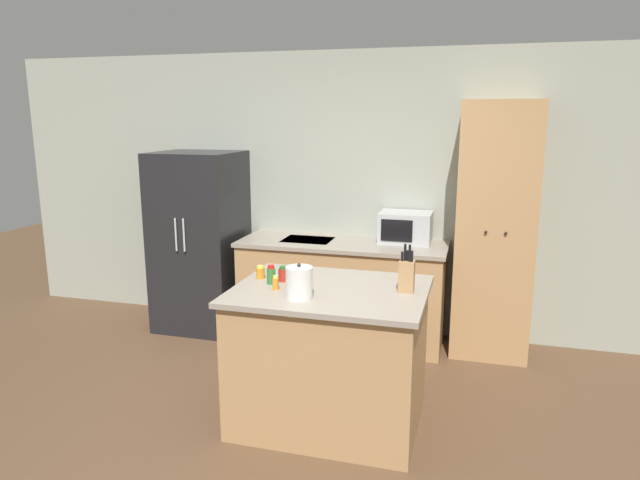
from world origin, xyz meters
TOP-DOWN VIEW (x-y plane):
  - ground_plane at (0.00, 0.00)m, footprint 14.00×14.00m
  - wall_back at (0.00, 2.33)m, footprint 7.20×0.06m
  - refrigerator at (-1.47, 1.94)m, footprint 0.77×0.74m
  - back_counter at (-0.07, 1.97)m, footprint 1.86×0.70m
  - pantry_cabinet at (1.23, 2.03)m, footprint 0.63×0.56m
  - kitchen_island at (0.19, 0.55)m, footprint 1.24×0.98m
  - microwave at (0.47, 2.11)m, footprint 0.45×0.35m
  - knife_block at (0.67, 0.61)m, footprint 0.10×0.09m
  - spice_bottle_tall_dark at (-0.14, 0.43)m, footprint 0.04×0.04m
  - spice_bottle_short_red at (-0.33, 0.64)m, footprint 0.06×0.06m
  - spice_bottle_amber_oil at (-0.21, 0.54)m, footprint 0.06×0.06m
  - spice_bottle_green_herb at (-0.16, 0.62)m, footprint 0.06×0.06m
  - kettle at (0.06, 0.30)m, footprint 0.16×0.16m
  - fire_extinguisher at (-2.02, 1.98)m, footprint 0.14×0.14m

SIDE VIEW (x-z plane):
  - ground_plane at x=0.00m, z-range 0.00..0.00m
  - fire_extinguisher at x=-2.02m, z-range -0.03..0.47m
  - back_counter at x=-0.07m, z-range 0.00..0.92m
  - kitchen_island at x=0.19m, z-range 0.00..0.93m
  - refrigerator at x=-1.47m, z-range 0.00..1.69m
  - spice_bottle_short_red at x=-0.33m, z-range 0.92..1.02m
  - spice_bottle_tall_dark at x=-0.14m, z-range 0.92..1.02m
  - spice_bottle_green_herb at x=-0.16m, z-range 0.92..1.03m
  - spice_bottle_amber_oil at x=-0.21m, z-range 0.92..1.05m
  - kettle at x=0.06m, z-range 0.92..1.14m
  - knife_block at x=0.67m, z-range 0.88..1.19m
  - microwave at x=0.47m, z-range 0.92..1.19m
  - pantry_cabinet at x=1.23m, z-range 0.00..2.14m
  - wall_back at x=0.00m, z-range 0.00..2.60m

